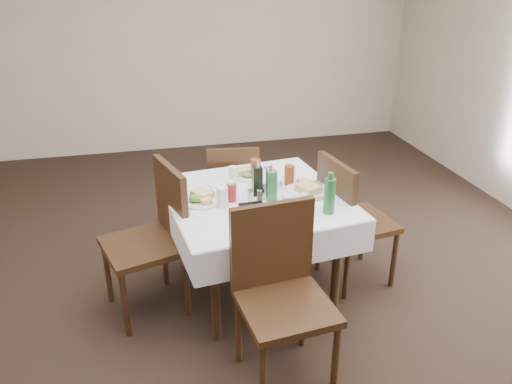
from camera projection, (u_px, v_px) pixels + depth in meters
ground_plane at (231, 311)px, 3.49m from camera, size 7.00×7.00×0.00m
room_shell at (225, 62)px, 2.78m from camera, size 6.04×7.04×2.80m
dining_table at (256, 208)px, 3.45m from camera, size 1.31×1.31×0.76m
chair_north at (233, 187)px, 4.18m from camera, size 0.47×0.47×0.89m
chair_south at (279, 283)px, 2.78m from camera, size 0.54×0.54×1.03m
chair_east at (348, 214)px, 3.59m from camera, size 0.54×0.54×0.99m
chair_west at (156, 231)px, 3.33m from camera, size 0.61×0.61×1.03m
meal_north at (248, 174)px, 3.72m from camera, size 0.25×0.25×0.06m
meal_south at (275, 219)px, 3.06m from camera, size 0.26×0.26×0.06m
meal_east at (309, 188)px, 3.48m from camera, size 0.30×0.30×0.07m
meal_west at (202, 198)px, 3.33m from camera, size 0.26×0.26×0.06m
side_plate_a at (218, 183)px, 3.60m from camera, size 0.16×0.16×0.01m
side_plate_b at (300, 205)px, 3.27m from camera, size 0.16×0.16×0.01m
water_n at (233, 174)px, 3.61m from camera, size 0.06×0.06×0.12m
water_s at (287, 204)px, 3.17m from camera, size 0.06×0.06×0.12m
water_e at (290, 173)px, 3.60m from camera, size 0.08×0.08×0.14m
water_w at (222, 197)px, 3.24m from camera, size 0.08×0.08×0.14m
iced_tea_a at (255, 169)px, 3.66m from camera, size 0.07×0.07×0.15m
iced_tea_b at (289, 175)px, 3.56m from camera, size 0.07×0.07×0.14m
bread_basket at (267, 183)px, 3.53m from camera, size 0.22×0.22×0.07m
oil_cruet_dark at (257, 180)px, 3.39m from camera, size 0.06×0.06×0.26m
oil_cruet_green at (271, 184)px, 3.32m from camera, size 0.06×0.06×0.26m
ketchup_bottle at (231, 192)px, 3.32m from camera, size 0.07×0.07×0.14m
salt_shaker at (250, 195)px, 3.33m from camera, size 0.04×0.04×0.08m
pepper_shaker at (260, 194)px, 3.35m from camera, size 0.04×0.04×0.08m
coffee_mug at (227, 190)px, 3.41m from camera, size 0.13×0.13×0.09m
sunglasses at (251, 206)px, 3.24m from camera, size 0.16×0.06×0.03m
green_bottle at (330, 195)px, 3.14m from camera, size 0.07×0.07×0.28m
sugar_caddy at (307, 195)px, 3.38m from camera, size 0.09×0.07×0.04m
cutlery_n at (270, 171)px, 3.81m from camera, size 0.06×0.20×0.01m
cutlery_s at (248, 228)px, 3.00m from camera, size 0.10×0.20×0.01m
cutlery_e at (317, 200)px, 3.35m from camera, size 0.16×0.07×0.01m
cutlery_w at (202, 193)px, 3.45m from camera, size 0.18×0.11×0.01m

